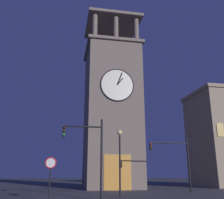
{
  "coord_description": "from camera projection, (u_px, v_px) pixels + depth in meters",
  "views": [
    {
      "loc": [
        7.01,
        32.1,
        1.77
      ],
      "look_at": [
        0.61,
        -2.01,
        11.73
      ],
      "focal_mm": 41.78,
      "sensor_mm": 36.0,
      "label": 1
    }
  ],
  "objects": [
    {
      "name": "traffic_signal_mid",
      "position": [
        175.0,
        155.0,
        26.85
      ],
      "size": [
        4.24,
        0.41,
        5.51
      ],
      "color": "black",
      "rests_on": "ground_plane"
    },
    {
      "name": "street_lamp",
      "position": [
        120.0,
        150.0,
        21.84
      ],
      "size": [
        0.44,
        0.44,
        5.42
      ],
      "color": "black",
      "rests_on": "ground_plane"
    },
    {
      "name": "no_horn_sign",
      "position": [
        50.0,
        166.0,
        17.69
      ],
      "size": [
        0.78,
        0.14,
        2.91
      ],
      "color": "black",
      "rests_on": "ground_plane"
    },
    {
      "name": "ground_plane",
      "position": [
        120.0,
        190.0,
        31.08
      ],
      "size": [
        200.0,
        200.0,
        0.0
      ],
      "primitive_type": "plane",
      "color": "#424247"
    },
    {
      "name": "clocktower",
      "position": [
        112.0,
        111.0,
        35.63
      ],
      "size": [
        7.62,
        7.83,
        26.8
      ],
      "color": "#75665B",
      "rests_on": "ground_plane"
    },
    {
      "name": "traffic_signal_near",
      "position": [
        89.0,
        147.0,
        18.85
      ],
      "size": [
        2.95,
        0.41,
        5.74
      ],
      "color": "black",
      "rests_on": "ground_plane"
    }
  ]
}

